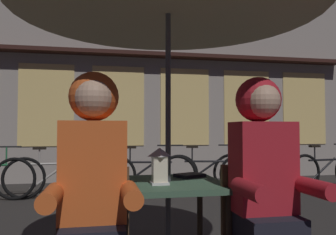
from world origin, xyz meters
The scene contains 12 objects.
cafe_table centered at (0.00, 0.00, 0.64)m, with size 0.72×0.72×0.74m.
lantern centered at (-0.08, -0.11, 0.86)m, with size 0.11×0.11×0.23m.
chair_right centered at (0.48, -0.37, 0.49)m, with size 0.40×0.40×0.87m.
person_left_hooded centered at (-0.48, -0.43, 0.85)m, with size 0.45×0.56×1.40m.
person_right_hooded centered at (0.48, -0.43, 0.85)m, with size 0.45×0.56×1.40m.
shopfront_building centered at (0.64, 5.40, 3.09)m, with size 10.00×0.93×6.20m.
bicycle_second centered at (-1.12, 3.49, 0.35)m, with size 1.68×0.20×0.84m.
bicycle_third centered at (0.32, 3.46, 0.35)m, with size 1.67×0.29×0.84m.
bicycle_fourth centered at (1.38, 3.40, 0.35)m, with size 1.65×0.40×0.84m.
bicycle_fifth centered at (2.34, 3.54, 0.35)m, with size 1.68×0.08×0.84m.
bicycle_furthest centered at (3.59, 3.29, 0.35)m, with size 1.67×0.30×0.84m.
book centered at (0.20, 0.18, 0.75)m, with size 0.20×0.14×0.02m, color black.
Camera 1 is at (-0.44, -2.24, 1.08)m, focal length 36.41 mm.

